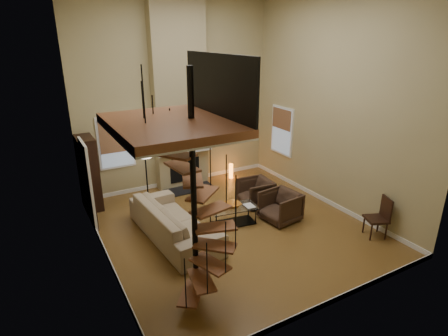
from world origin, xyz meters
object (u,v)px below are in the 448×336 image
accent_lamp (231,171)px  sofa (173,221)px  coffee_table (233,213)px  armchair_far (283,206)px  hutch (89,174)px  floor_lamp (145,156)px  armchair_near (258,192)px  side_chair (380,216)px

accent_lamp → sofa: bearing=-140.0°
coffee_table → armchair_far: bearing=-17.1°
hutch → floor_lamp: size_ratio=1.20×
armchair_far → accent_lamp: armchair_far is taller
armchair_near → side_chair: side_chair is taller
armchair_far → armchair_near: bearing=176.2°
sofa → side_chair: (4.18, -2.31, 0.13)m
coffee_table → floor_lamp: (-1.49, 2.09, 1.13)m
armchair_far → hutch: bearing=-134.1°
armchair_far → side_chair: bearing=31.9°
floor_lamp → accent_lamp: 3.27m
hutch → armchair_near: size_ratio=2.45×
accent_lamp → side_chair: side_chair is taller
floor_lamp → coffee_table: bearing=-54.4°
armchair_far → coffee_table: armchair_far is taller
hutch → armchair_far: 5.17m
armchair_near → coffee_table: (-1.18, -0.64, -0.07)m
armchair_near → side_chair: 3.17m
sofa → armchair_far: sofa is taller
hutch → side_chair: bearing=-41.3°
armchair_near → side_chair: size_ratio=0.85×
coffee_table → floor_lamp: floor_lamp is taller
hutch → coffee_table: 4.01m
hutch → side_chair: hutch is taller
armchair_near → armchair_far: 1.02m
floor_lamp → side_chair: floor_lamp is taller
coffee_table → sofa: bearing=174.1°
floor_lamp → side_chair: bearing=-45.5°
armchair_far → floor_lamp: floor_lamp is taller
hutch → armchair_near: 4.58m
hutch → floor_lamp: bearing=-24.6°
sofa → coffee_table: sofa is taller
armchair_near → accent_lamp: armchair_near is taller
armchair_near → armchair_far: (0.06, -1.02, 0.00)m
armchair_near → floor_lamp: size_ratio=0.49×
floor_lamp → sofa: bearing=-90.6°
hutch → armchair_near: bearing=-27.1°
armchair_far → accent_lamp: bearing=167.9°
armchair_far → accent_lamp: (0.27, 3.07, -0.10)m
hutch → coffee_table: (2.87, -2.72, -0.67)m
hutch → accent_lamp: (4.37, -0.03, -0.70)m
accent_lamp → armchair_far: bearing=-95.0°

